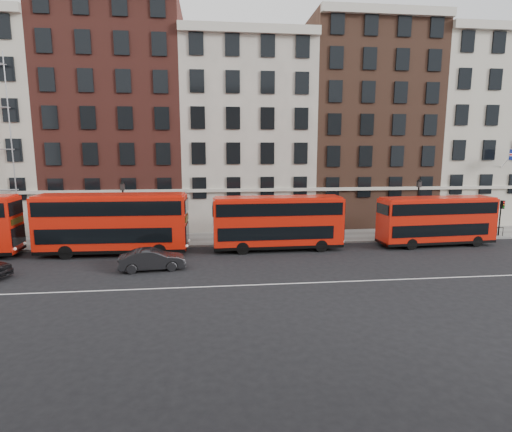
{
  "coord_description": "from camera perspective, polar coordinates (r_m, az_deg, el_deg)",
  "views": [
    {
      "loc": [
        -3.72,
        -24.63,
        7.94
      ],
      "look_at": [
        -0.37,
        5.0,
        3.0
      ],
      "focal_mm": 28.0,
      "sensor_mm": 36.0,
      "label": 1
    }
  ],
  "objects": [
    {
      "name": "ground",
      "position": [
        26.14,
        2.06,
        -8.28
      ],
      "size": [
        120.0,
        120.0,
        0.0
      ],
      "primitive_type": "plane",
      "color": "black",
      "rests_on": "ground"
    },
    {
      "name": "traffic_light",
      "position": [
        42.67,
        31.64,
        0.6
      ],
      "size": [
        0.25,
        0.45,
        3.27
      ],
      "color": "black",
      "rests_on": "pavement"
    },
    {
      "name": "road_centre_line",
      "position": [
        24.27,
        2.77,
        -9.69
      ],
      "size": [
        70.0,
        0.12,
        0.01
      ],
      "primitive_type": "cube",
      "color": "white",
      "rests_on": "ground"
    },
    {
      "name": "iron_railings",
      "position": [
        38.21,
        -0.74,
        -1.59
      ],
      "size": [
        6.6,
        0.06,
        1.0
      ],
      "primitive_type": null,
      "color": "black",
      "rests_on": "pavement"
    },
    {
      "name": "lamp_post_right",
      "position": [
        38.03,
        22.09,
        1.37
      ],
      "size": [
        0.44,
        0.44,
        5.33
      ],
      "color": "black",
      "rests_on": "pavement"
    },
    {
      "name": "lamp_post_left",
      "position": [
        34.35,
        -18.37,
        0.79
      ],
      "size": [
        0.44,
        0.44,
        5.33
      ],
      "color": "black",
      "rests_on": "pavement"
    },
    {
      "name": "bus_d",
      "position": [
        36.49,
        24.33,
        -0.49
      ],
      "size": [
        9.87,
        2.95,
        4.09
      ],
      "rotation": [
        0.0,
        0.0,
        0.06
      ],
      "color": "red",
      "rests_on": "ground"
    },
    {
      "name": "pavement",
      "position": [
        36.19,
        -0.39,
        -3.14
      ],
      "size": [
        80.0,
        5.0,
        0.15
      ],
      "primitive_type": "cube",
      "color": "gray",
      "rests_on": "ground"
    },
    {
      "name": "bus_b",
      "position": [
        32.22,
        -19.82,
        -0.86
      ],
      "size": [
        11.22,
        3.06,
        4.68
      ],
      "rotation": [
        0.0,
        0.0,
        -0.03
      ],
      "color": "red",
      "rests_on": "ground"
    },
    {
      "name": "building_terrace",
      "position": [
        42.7,
        -1.9,
        12.49
      ],
      "size": [
        64.0,
        11.95,
        22.0
      ],
      "color": "beige",
      "rests_on": "ground"
    },
    {
      "name": "car_front",
      "position": [
        27.69,
        -14.59,
        -6.03
      ],
      "size": [
        4.49,
        2.04,
        1.43
      ],
      "primitive_type": "imported",
      "rotation": [
        0.0,
        0.0,
        1.7
      ],
      "color": "black",
      "rests_on": "ground"
    },
    {
      "name": "kerb",
      "position": [
        33.77,
        0.06,
        -4.05
      ],
      "size": [
        80.0,
        0.3,
        0.16
      ],
      "primitive_type": "cube",
      "color": "gray",
      "rests_on": "ground"
    },
    {
      "name": "bus_c",
      "position": [
        31.79,
        3.06,
        -0.8
      ],
      "size": [
        10.3,
        2.61,
        4.31
      ],
      "rotation": [
        0.0,
        0.0,
        0.01
      ],
      "color": "red",
      "rests_on": "ground"
    }
  ]
}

